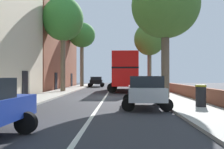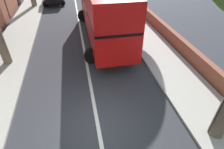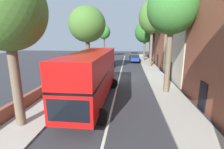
% 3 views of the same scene
% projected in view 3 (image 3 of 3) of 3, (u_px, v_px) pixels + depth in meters
% --- Properties ---
extents(ground_plane, '(84.00, 84.00, 0.00)m').
position_uv_depth(ground_plane, '(120.00, 77.00, 21.83)').
color(ground_plane, '#333338').
extents(road_centre_line, '(0.16, 54.00, 0.01)m').
position_uv_depth(road_centre_line, '(120.00, 77.00, 21.83)').
color(road_centre_line, silver).
rests_on(road_centre_line, ground).
extents(sidewalk_left, '(2.60, 60.00, 0.12)m').
position_uv_depth(sidewalk_left, '(157.00, 78.00, 21.33)').
color(sidewalk_left, '#B2ADA3').
rests_on(sidewalk_left, ground).
extents(sidewalk_right, '(2.60, 60.00, 0.12)m').
position_uv_depth(sidewalk_right, '(84.00, 76.00, 22.31)').
color(sidewalk_right, '#B2ADA3').
rests_on(sidewalk_right, ground).
extents(terraced_houses_left, '(4.07, 47.62, 10.37)m').
position_uv_depth(terraced_houses_left, '(191.00, 41.00, 19.39)').
color(terraced_houses_left, brown).
rests_on(terraced_houses_left, ground).
extents(boundary_wall_right, '(0.36, 54.00, 0.96)m').
position_uv_depth(boundary_wall_right, '(73.00, 73.00, 22.37)').
color(boundary_wall_right, brown).
rests_on(boundary_wall_right, ground).
extents(double_decker_bus, '(3.61, 10.86, 4.06)m').
position_uv_depth(double_decker_bus, '(92.00, 73.00, 13.12)').
color(double_decker_bus, red).
rests_on(double_decker_bus, ground).
extents(parked_car_silver_right_0, '(2.55, 4.27, 1.68)m').
position_uv_depth(parked_car_silver_right_0, '(107.00, 62.00, 28.23)').
color(parked_car_silver_right_0, '#B7BABF').
rests_on(parked_car_silver_right_0, ground).
extents(parked_car_blue_left_2, '(2.52, 4.61, 1.63)m').
position_uv_depth(parked_car_blue_left_2, '(135.00, 58.00, 34.84)').
color(parked_car_blue_left_2, '#1E389E').
rests_on(parked_car_blue_left_2, ground).
extents(parked_car_green_left_3, '(2.40, 4.53, 1.66)m').
position_uv_depth(parked_car_green_left_3, '(134.00, 54.00, 41.51)').
color(parked_car_green_left_3, '#1E6038').
rests_on(parked_car_green_left_3, ground).
extents(street_tree_right_1, '(3.21, 3.21, 8.13)m').
position_uv_depth(street_tree_right_1, '(104.00, 33.00, 41.00)').
color(street_tree_right_1, brown).
rests_on(street_tree_right_1, sidewalk_right).
extents(street_tree_left_2, '(4.28, 4.28, 9.83)m').
position_uv_depth(street_tree_left_2, '(172.00, 8.00, 13.97)').
color(street_tree_left_2, brown).
rests_on(street_tree_left_2, sidewalk_left).
extents(street_tree_right_3, '(4.06, 4.06, 8.60)m').
position_uv_depth(street_tree_right_3, '(6.00, 11.00, 8.36)').
color(street_tree_right_3, brown).
rests_on(street_tree_right_3, sidewalk_right).
extents(street_tree_left_4, '(4.71, 4.71, 11.22)m').
position_uv_depth(street_tree_left_4, '(153.00, 17.00, 27.66)').
color(street_tree_left_4, brown).
rests_on(street_tree_left_4, sidewalk_left).
extents(street_tree_right_5, '(5.00, 5.00, 9.20)m').
position_uv_depth(street_tree_right_5, '(87.00, 25.00, 22.07)').
color(street_tree_right_5, brown).
rests_on(street_tree_right_5, sidewalk_right).
extents(street_tree_left_6, '(4.43, 4.43, 8.56)m').
position_uv_depth(street_tree_left_6, '(145.00, 32.00, 35.86)').
color(street_tree_left_6, brown).
rests_on(street_tree_left_6, sidewalk_left).
extents(lamppost_right, '(0.32, 0.32, 6.31)m').
position_uv_depth(lamppost_right, '(89.00, 47.00, 22.66)').
color(lamppost_right, black).
rests_on(lamppost_right, sidewalk_right).
extents(litter_bin_right, '(0.55, 0.55, 1.11)m').
position_uv_depth(litter_bin_right, '(92.00, 63.00, 28.82)').
color(litter_bin_right, black).
rests_on(litter_bin_right, sidewalk_right).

